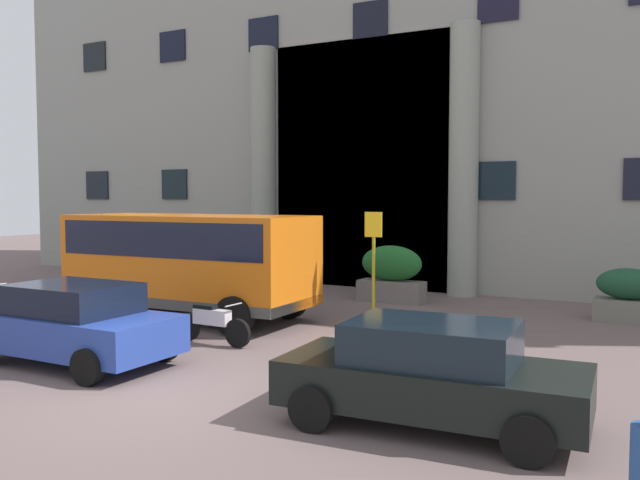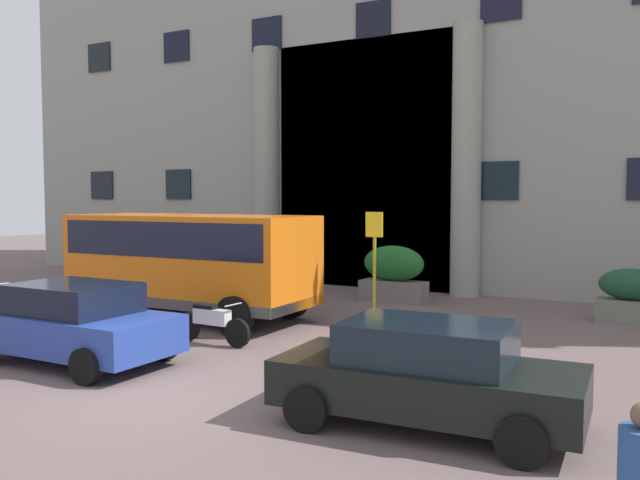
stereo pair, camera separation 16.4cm
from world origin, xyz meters
TOP-DOWN VIEW (x-y plane):
  - ground_plane at (0.00, 0.00)m, footprint 80.00×64.00m
  - office_building_facade at (-0.01, 17.48)m, footprint 36.93×9.71m
  - orange_minibus at (-3.78, 5.50)m, footprint 6.37×2.81m
  - bus_stop_sign at (0.65, 6.95)m, footprint 0.44×0.08m
  - hedge_planter_east at (-0.33, 10.55)m, footprint 1.95×0.77m
  - hedge_planter_far_east at (6.06, 10.33)m, footprint 1.56×0.85m
  - hedge_planter_west at (-11.74, 10.43)m, footprint 1.66×0.93m
  - parked_coupe_end at (-2.77, 0.89)m, footprint 4.00×2.06m
  - parked_sedan_far at (4.20, 0.75)m, footprint 4.14×2.12m
  - scooter_by_planter at (-1.54, 3.42)m, footprint 1.94×0.55m

SIDE VIEW (x-z plane):
  - ground_plane at x=0.00m, z-range -0.12..0.00m
  - scooter_by_planter at x=-1.54m, z-range 0.01..0.90m
  - hedge_planter_far_east at x=6.06m, z-range -0.02..1.31m
  - hedge_planter_west at x=-11.74m, z-range -0.03..1.40m
  - parked_sedan_far at x=4.20m, z-range 0.01..1.44m
  - parked_coupe_end at x=-2.77m, z-range 0.01..1.50m
  - hedge_planter_east at x=-0.33m, z-range -0.03..1.64m
  - orange_minibus at x=-3.78m, z-range 0.27..2.91m
  - bus_stop_sign at x=0.65m, z-range 0.32..3.06m
  - office_building_facade at x=-0.01m, z-range -0.01..16.35m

